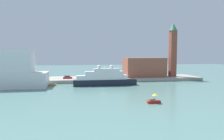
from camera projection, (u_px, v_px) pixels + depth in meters
The scene contains 10 objects.
ground at pixel (103, 88), 81.39m from camera, with size 400.00×400.00×0.00m, color slate.
quay_dock at pixel (96, 79), 106.48m from camera, with size 110.00×19.19×1.63m, color gray.
large_yacht at pixel (104, 79), 88.72m from camera, with size 27.56×3.60×10.16m.
small_motorboat at pixel (154, 99), 56.17m from camera, with size 3.67×1.71×2.75m.
work_barge at pixel (50, 85), 88.29m from camera, with size 4.69×1.85×0.74m, color olive.
harbor_building at pixel (144, 67), 111.33m from camera, with size 21.39×12.72×10.24m, color #93513D.
bell_tower at pixel (173, 48), 110.83m from camera, with size 4.24×4.24×29.09m.
parked_car at pixel (68, 77), 101.08m from camera, with size 4.43×1.70×1.53m.
person_figure at pixel (79, 77), 102.59m from camera, with size 0.36×0.36×1.58m.
mooring_bollard at pixel (98, 79), 98.62m from camera, with size 0.47×0.47×0.73m, color black.
Camera 1 is at (-10.32, -80.07, 13.24)m, focal length 32.62 mm.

